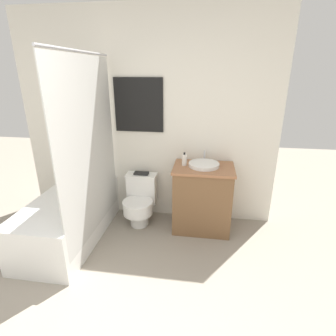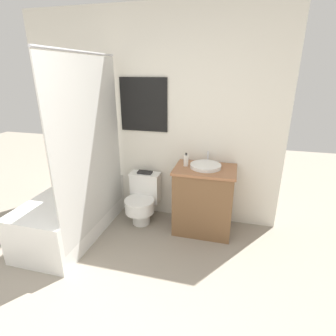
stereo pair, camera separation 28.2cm
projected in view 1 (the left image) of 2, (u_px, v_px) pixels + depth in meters
name	position (u px, v px, depth m)	size (l,w,h in m)	color
wall_back	(146.00, 120.00, 3.16)	(3.15, 0.07, 2.50)	silver
shower_area	(71.00, 215.00, 2.93)	(0.67, 1.39, 1.98)	white
toilet	(140.00, 200.00, 3.24)	(0.38, 0.50, 0.60)	white
vanity	(202.00, 198.00, 3.09)	(0.69, 0.50, 0.79)	brown
sink	(204.00, 165.00, 2.97)	(0.35, 0.38, 0.13)	white
soap_bottle	(184.00, 160.00, 2.98)	(0.05, 0.05, 0.15)	silver
book_on_tank	(141.00, 173.00, 3.24)	(0.18, 0.10, 0.02)	black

